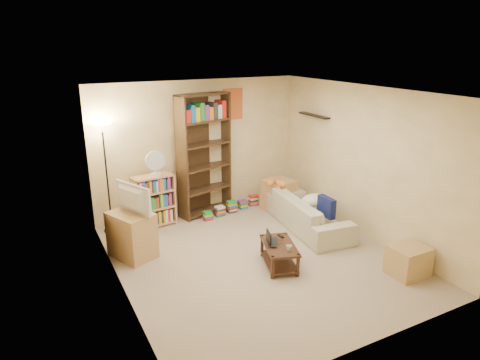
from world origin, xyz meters
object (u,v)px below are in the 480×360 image
object	(u,v)px
laptop	(276,242)
mug	(289,248)
sofa	(308,213)
desk_fan	(155,163)
short_bookshelf	(154,201)
tabby_cat	(278,183)
tv_stand	(132,235)
floor_lamp	(104,147)
side_table	(279,195)
tall_bookshelf	(204,152)
end_cabinet	(408,261)
coffee_table	(279,253)
television	(129,199)

from	to	relation	value
laptop	mug	bearing A→B (deg)	-140.26
sofa	desk_fan	size ratio (longest dim) A/B	4.47
sofa	short_bookshelf	bearing A→B (deg)	67.34
tabby_cat	tv_stand	world-z (taller)	same
mug	floor_lamp	distance (m)	3.43
side_table	tall_bookshelf	bearing A→B (deg)	159.83
end_cabinet	tall_bookshelf	bearing A→B (deg)	115.33
desk_fan	end_cabinet	bearing A→B (deg)	-51.26
short_bookshelf	end_cabinet	bearing A→B (deg)	-57.38
laptop	tall_bookshelf	size ratio (longest dim) A/B	0.18
tabby_cat	sofa	bearing A→B (deg)	-78.27
tabby_cat	laptop	world-z (taller)	tabby_cat
floor_lamp	side_table	world-z (taller)	floor_lamp
sofa	tv_stand	distance (m)	3.03
tv_stand	desk_fan	size ratio (longest dim) A/B	1.60
mug	short_bookshelf	distance (m)	2.75
coffee_table	short_bookshelf	xyz separation A→B (m)	(-1.18, 2.25, 0.26)
short_bookshelf	side_table	world-z (taller)	short_bookshelf
television	tabby_cat	bearing A→B (deg)	-105.88
sofa	side_table	bearing A→B (deg)	6.06
tabby_cat	coffee_table	bearing A→B (deg)	-121.53
television	desk_fan	xyz separation A→B (m)	(0.69, 0.92, 0.24)
side_table	end_cabinet	distance (m)	2.96
tabby_cat	desk_fan	bearing A→B (deg)	166.10
television	tall_bookshelf	world-z (taller)	tall_bookshelf
mug	tv_stand	size ratio (longest dim) A/B	0.17
desk_fan	tv_stand	bearing A→B (deg)	-126.85
mug	desk_fan	bearing A→B (deg)	115.29
tabby_cat	coffee_table	size ratio (longest dim) A/B	0.51
laptop	end_cabinet	bearing A→B (deg)	-93.92
coffee_table	short_bookshelf	bearing A→B (deg)	135.88
laptop	coffee_table	bearing A→B (deg)	-127.14
tv_stand	side_table	size ratio (longest dim) A/B	1.19
floor_lamp	tv_stand	bearing A→B (deg)	-85.11
short_bookshelf	side_table	distance (m)	2.41
short_bookshelf	desk_fan	distance (m)	0.71
side_table	tv_stand	bearing A→B (deg)	-168.56
desk_fan	short_bookshelf	bearing A→B (deg)	139.00
short_bookshelf	desk_fan	world-z (taller)	desk_fan
floor_lamp	side_table	distance (m)	3.38
desk_fan	side_table	world-z (taller)	desk_fan
desk_fan	floor_lamp	distance (m)	0.87
mug	side_table	size ratio (longest dim) A/B	0.20
end_cabinet	coffee_table	bearing A→B (deg)	144.64
coffee_table	floor_lamp	size ratio (longest dim) A/B	0.46
sofa	desk_fan	bearing A→B (deg)	67.64
television	tall_bookshelf	size ratio (longest dim) A/B	0.32
tv_stand	desk_fan	xyz separation A→B (m)	(0.69, 0.92, 0.81)
television	desk_fan	world-z (taller)	desk_fan
floor_lamp	short_bookshelf	bearing A→B (deg)	-10.57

